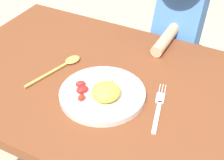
# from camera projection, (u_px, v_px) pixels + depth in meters

# --- Properties ---
(dining_table) EXTENTS (1.15, 0.72, 0.69)m
(dining_table) POSITION_uv_depth(u_px,v_px,m) (110.00, 100.00, 1.15)
(dining_table) COLOR brown
(dining_table) RESTS_ON ground_plane
(plate) EXTENTS (0.27, 0.27, 0.06)m
(plate) POSITION_uv_depth(u_px,v_px,m) (103.00, 93.00, 1.03)
(plate) COLOR silver
(plate) RESTS_ON dining_table
(fork) EXTENTS (0.07, 0.22, 0.01)m
(fork) POSITION_uv_depth(u_px,v_px,m) (159.00, 107.00, 1.00)
(fork) COLOR silver
(fork) RESTS_ON dining_table
(spoon) EXTENTS (0.09, 0.23, 0.01)m
(spoon) POSITION_uv_depth(u_px,v_px,m) (64.00, 65.00, 1.17)
(spoon) COLOR tan
(spoon) RESTS_ON dining_table
(person) EXTENTS (0.19, 0.38, 1.05)m
(person) POSITION_uv_depth(u_px,v_px,m) (176.00, 40.00, 1.44)
(person) COLOR #384A6F
(person) RESTS_ON ground_plane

